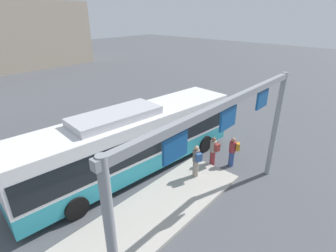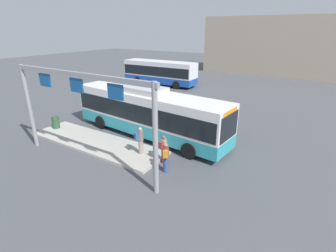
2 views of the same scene
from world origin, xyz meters
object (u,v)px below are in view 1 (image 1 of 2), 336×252
object	(u,v)px
person_waiting_near	(233,151)
bus_main	(133,139)
person_waiting_mid	(196,160)
person_boarding	(213,151)

from	to	relation	value
person_waiting_near	bus_main	bearing A→B (deg)	14.31
person_waiting_near	person_waiting_mid	size ratio (longest dim) A/B	1.00
person_waiting_mid	bus_main	bearing A→B (deg)	52.68
bus_main	person_waiting_mid	xyz separation A→B (m)	(1.46, -2.82, -0.76)
person_boarding	person_waiting_mid	size ratio (longest dim) A/B	1.00
person_waiting_near	person_boarding	bearing A→B (deg)	7.86
person_boarding	bus_main	bearing A→B (deg)	56.51
person_waiting_mid	person_boarding	bearing A→B (deg)	-63.11
person_waiting_near	person_waiting_mid	xyz separation A→B (m)	(-2.24, 0.73, 0.16)
person_boarding	person_waiting_near	world-z (taller)	same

